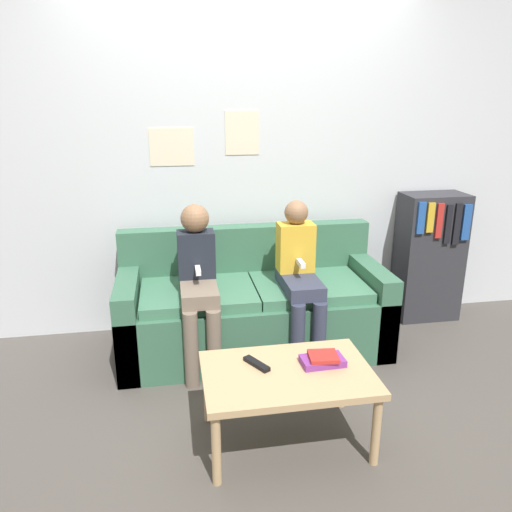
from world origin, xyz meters
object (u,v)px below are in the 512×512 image
(coffee_table, at_px, (287,380))
(bookshelf, at_px, (429,256))
(tv_remote, at_px, (257,364))
(couch, at_px, (253,309))
(person_left, at_px, (198,278))
(person_right, at_px, (300,274))

(coffee_table, bearing_deg, bookshelf, 42.11)
(coffee_table, distance_m, tv_remote, 0.17)
(coffee_table, relative_size, bookshelf, 0.84)
(tv_remote, height_order, bookshelf, bookshelf)
(coffee_table, xyz_separation_m, tv_remote, (-0.14, 0.08, 0.06))
(couch, bearing_deg, bookshelf, 10.83)
(couch, distance_m, coffee_table, 1.05)
(coffee_table, distance_m, person_left, 0.98)
(person_left, bearing_deg, couch, 25.66)
(couch, bearing_deg, person_right, -33.79)
(couch, xyz_separation_m, person_right, (0.28, -0.19, 0.31))
(tv_remote, bearing_deg, couch, 51.22)
(person_right, bearing_deg, bookshelf, 21.62)
(person_left, xyz_separation_m, person_right, (0.67, -0.00, -0.01))
(couch, relative_size, person_right, 1.71)
(person_left, height_order, bookshelf, person_left)
(person_right, distance_m, tv_remote, 0.90)
(person_left, distance_m, person_right, 0.67)
(person_left, xyz_separation_m, tv_remote, (0.24, -0.78, -0.19))
(coffee_table, height_order, bookshelf, bookshelf)
(person_right, bearing_deg, couch, 146.21)
(person_left, distance_m, tv_remote, 0.84)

